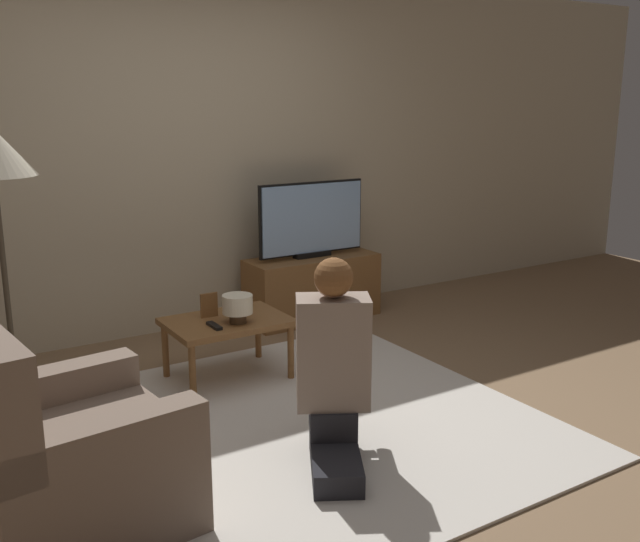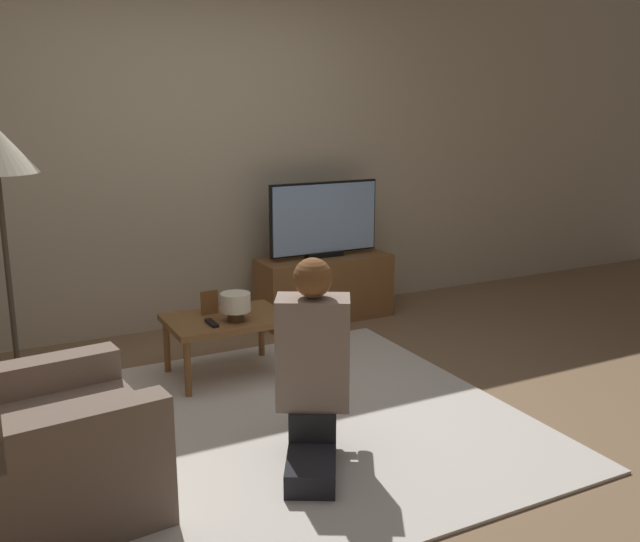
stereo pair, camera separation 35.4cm
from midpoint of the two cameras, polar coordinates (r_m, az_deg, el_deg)
ground_plane at (r=3.87m, az=1.25°, el=-12.06°), size 10.00×10.00×0.00m
wall_back at (r=5.28m, az=-8.91°, el=9.35°), size 10.00×0.06×2.60m
rug at (r=3.87m, az=1.25°, el=-11.95°), size 2.22×2.36×0.02m
tv_stand at (r=5.54m, az=2.17°, el=-1.36°), size 1.04×0.39×0.49m
tv at (r=5.43m, az=2.20°, el=4.15°), size 0.90×0.08×0.58m
coffee_table at (r=4.37m, az=-5.20°, el=-4.28°), size 0.72×0.51×0.39m
armchair at (r=3.11m, az=-18.35°, el=-13.59°), size 0.84×0.85×0.89m
person_kneeling at (r=3.33m, az=2.49°, el=-7.53°), size 0.62×0.84×0.97m
picture_frame at (r=4.39m, az=-6.57°, el=-2.54°), size 0.11×0.01×0.15m
table_lamp at (r=4.25m, az=-4.41°, el=-2.69°), size 0.18×0.18×0.17m
remote at (r=4.21m, az=-6.29°, el=-4.19°), size 0.04×0.15×0.02m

